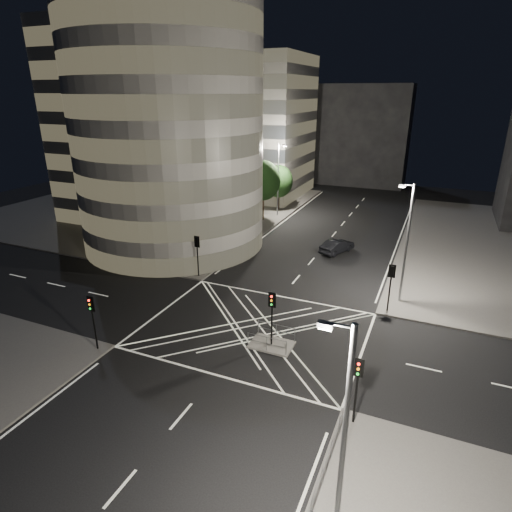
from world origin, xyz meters
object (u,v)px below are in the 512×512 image
at_px(traffic_signal_nl, 92,313).
at_px(street_lamp_left_near, 217,208).
at_px(traffic_signal_fr, 391,279).
at_px(sedan, 337,246).
at_px(street_lamp_left_far, 278,177).
at_px(traffic_signal_nr, 357,379).
at_px(street_lamp_right_near, 342,441).
at_px(traffic_signal_island, 272,309).
at_px(traffic_signal_fl, 197,249).
at_px(street_lamp_right_far, 406,240).
at_px(central_island, 271,345).

relative_size(traffic_signal_nl, street_lamp_left_near, 0.40).
height_order(traffic_signal_fr, sedan, traffic_signal_fr).
distance_m(traffic_signal_nl, traffic_signal_fr, 22.24).
height_order(traffic_signal_fr, street_lamp_left_far, street_lamp_left_far).
distance_m(traffic_signal_nl, traffic_signal_nr, 17.60).
bearing_deg(street_lamp_right_near, traffic_signal_island, 120.75).
bearing_deg(traffic_signal_fl, street_lamp_left_far, 91.57).
relative_size(street_lamp_right_far, street_lamp_right_near, 1.00).
xyz_separation_m(street_lamp_left_near, street_lamp_right_far, (18.87, -3.00, 0.00)).
bearing_deg(street_lamp_right_near, traffic_signal_fl, 131.24).
distance_m(traffic_signal_fl, sedan, 16.10).
height_order(traffic_signal_nl, traffic_signal_island, same).
distance_m(street_lamp_right_near, sedan, 33.93).
bearing_deg(traffic_signal_fl, street_lamp_left_near, 96.97).
distance_m(traffic_signal_fl, traffic_signal_fr, 17.60).
height_order(traffic_signal_nr, street_lamp_left_far, street_lamp_left_far).
height_order(traffic_signal_nl, street_lamp_right_near, street_lamp_right_near).
distance_m(traffic_signal_island, street_lamp_right_far, 13.13).
distance_m(traffic_signal_fr, sedan, 13.98).
xyz_separation_m(traffic_signal_island, street_lamp_left_far, (-11.44, 31.50, 2.63)).
xyz_separation_m(traffic_signal_fr, street_lamp_right_near, (0.64, -20.80, 2.63)).
xyz_separation_m(traffic_signal_nl, traffic_signal_fr, (17.60, 13.60, 0.00)).
relative_size(traffic_signal_nr, traffic_signal_island, 1.00).
xyz_separation_m(traffic_signal_nl, street_lamp_right_near, (18.24, -7.20, 2.63)).
bearing_deg(street_lamp_left_far, street_lamp_left_near, -90.00).
bearing_deg(street_lamp_right_near, street_lamp_left_far, 113.21).
relative_size(traffic_signal_island, sedan, 0.88).
xyz_separation_m(street_lamp_left_near, street_lamp_right_near, (18.87, -26.00, 0.00)).
height_order(traffic_signal_nl, street_lamp_right_far, street_lamp_right_far).
xyz_separation_m(traffic_signal_nl, sedan, (10.61, 25.51, -2.17)).
bearing_deg(traffic_signal_nr, traffic_signal_nl, 180.00).
relative_size(central_island, street_lamp_left_far, 0.30).
height_order(traffic_signal_fr, traffic_signal_nr, same).
bearing_deg(central_island, street_lamp_left_near, 130.27).
height_order(traffic_signal_nl, street_lamp_left_far, street_lamp_left_far).
relative_size(traffic_signal_nr, sedan, 0.88).
xyz_separation_m(central_island, traffic_signal_island, (0.00, 0.00, 2.84)).
xyz_separation_m(street_lamp_right_near, sedan, (-7.62, 32.71, -4.79)).
bearing_deg(street_lamp_right_near, traffic_signal_nr, 95.04).
height_order(street_lamp_right_near, sedan, street_lamp_right_near).
xyz_separation_m(traffic_signal_fl, traffic_signal_nr, (17.60, -13.60, 0.00)).
distance_m(traffic_signal_fl, street_lamp_left_far, 23.36).
bearing_deg(sedan, traffic_signal_island, 113.13).
height_order(street_lamp_right_far, sedan, street_lamp_right_far).
bearing_deg(traffic_signal_fr, street_lamp_right_far, 73.89).
distance_m(traffic_signal_island, street_lamp_left_near, 17.89).
xyz_separation_m(traffic_signal_fl, traffic_signal_fr, (17.60, 0.00, 0.00)).
height_order(traffic_signal_island, street_lamp_left_far, street_lamp_left_far).
xyz_separation_m(traffic_signal_nr, street_lamp_right_far, (0.64, 15.80, 2.63)).
height_order(traffic_signal_fl, traffic_signal_nl, same).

